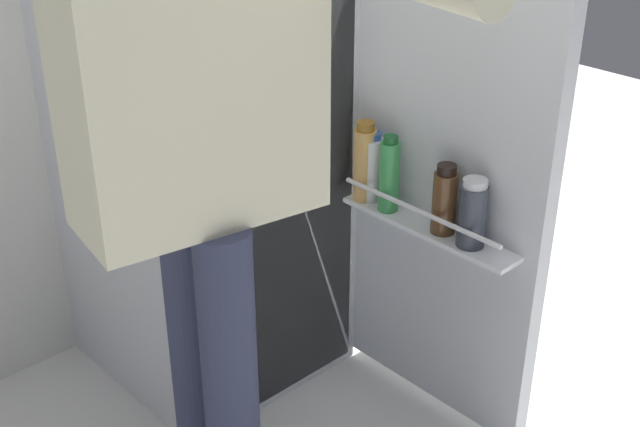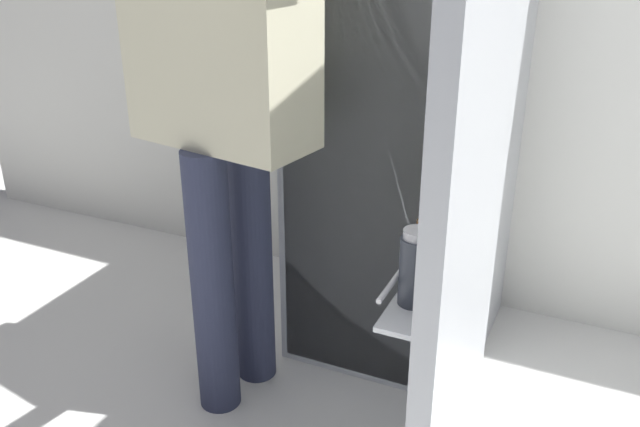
# 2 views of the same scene
# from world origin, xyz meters

# --- Properties ---
(refrigerator) EXTENTS (0.65, 1.20, 1.77)m
(refrigerator) POSITION_xyz_m (0.02, 0.51, 0.88)
(refrigerator) COLOR silver
(refrigerator) RESTS_ON ground_plane
(person) EXTENTS (0.56, 0.82, 1.58)m
(person) POSITION_xyz_m (-0.34, 0.06, 0.95)
(person) COLOR #2D334C
(person) RESTS_ON ground_plane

